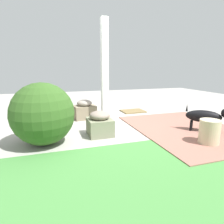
{
  "coord_description": "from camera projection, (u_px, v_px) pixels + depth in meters",
  "views": [
    {
      "loc": [
        1.31,
        3.55,
        1.11
      ],
      "look_at": [
        0.17,
        0.0,
        0.26
      ],
      "focal_mm": 30.98,
      "sensor_mm": 36.0,
      "label": 1
    }
  ],
  "objects": [
    {
      "name": "ceramic_urn",
      "position": [
        209.0,
        132.0,
        2.85
      ],
      "size": [
        0.29,
        0.29,
        0.37
      ],
      "primitive_type": "cylinder",
      "color": "#CAB793",
      "rests_on": "ground"
    },
    {
      "name": "terracotta_pot_broad",
      "position": [
        57.0,
        109.0,
        3.86
      ],
      "size": [
        0.46,
        0.46,
        0.52
      ],
      "color": "#9B573A",
      "rests_on": "ground"
    },
    {
      "name": "brick_path",
      "position": [
        186.0,
        129.0,
        3.59
      ],
      "size": [
        1.8,
        2.4,
        0.02
      ],
      "primitive_type": "cube",
      "color": "#976354",
      "rests_on": "ground"
    },
    {
      "name": "stone_planter_mid",
      "position": [
        100.0,
        124.0,
        3.25
      ],
      "size": [
        0.4,
        0.43,
        0.42
      ],
      "color": "gray",
      "rests_on": "ground"
    },
    {
      "name": "dog",
      "position": [
        207.0,
        116.0,
        3.37
      ],
      "size": [
        0.62,
        0.58,
        0.5
      ],
      "color": "black",
      "rests_on": "ground"
    },
    {
      "name": "round_shrub",
      "position": [
        43.0,
        114.0,
        2.81
      ],
      "size": [
        0.92,
        0.92,
        0.92
      ],
      "primitive_type": "sphere",
      "color": "#31571F",
      "rests_on": "ground"
    },
    {
      "name": "terracotta_pot_spiky",
      "position": [
        30.0,
        112.0,
        3.89
      ],
      "size": [
        0.28,
        0.28,
        0.54
      ],
      "color": "#A35E3D",
      "rests_on": "ground"
    },
    {
      "name": "ground_plane",
      "position": [
        120.0,
        124.0,
        3.93
      ],
      "size": [
        12.0,
        12.0,
        0.0
      ],
      "primitive_type": "plane",
      "color": "#A5A19A"
    },
    {
      "name": "porch_pillar",
      "position": [
        105.0,
        72.0,
        3.9
      ],
      "size": [
        0.14,
        0.14,
        2.07
      ],
      "primitive_type": "cube",
      "color": "white",
      "rests_on": "ground"
    },
    {
      "name": "doormat",
      "position": [
        133.0,
        111.0,
        5.06
      ],
      "size": [
        0.6,
        0.46,
        0.03
      ],
      "primitive_type": "cube",
      "rotation": [
        0.0,
        0.0,
        0.02
      ],
      "color": "olive",
      "rests_on": "ground"
    },
    {
      "name": "stone_planter_nearest",
      "position": [
        85.0,
        110.0,
        4.32
      ],
      "size": [
        0.51,
        0.41,
        0.43
      ],
      "color": "gray",
      "rests_on": "ground"
    },
    {
      "name": "lawn_patch",
      "position": [
        153.0,
        211.0,
        1.52
      ],
      "size": [
        5.2,
        2.8,
        0.01
      ],
      "primitive_type": "cube",
      "color": "#44843D",
      "rests_on": "ground"
    }
  ]
}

